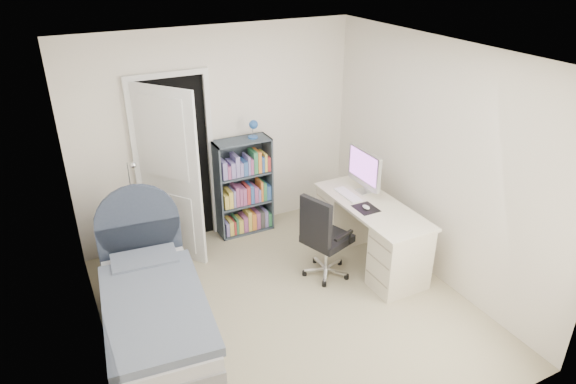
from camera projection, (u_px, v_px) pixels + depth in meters
name	position (u px, v px, depth m)	size (l,w,h in m)	color
room_shell	(288.00, 197.00, 4.58)	(3.50, 3.70, 2.60)	gray
door	(171.00, 169.00, 5.66)	(0.92, 0.68, 2.06)	black
bed	(154.00, 308.00, 4.74)	(1.05, 1.93, 1.14)	gray
nightstand	(135.00, 229.00, 5.68)	(0.45, 0.45, 0.65)	#DCBA87
floor_lamp	(138.00, 224.00, 5.62)	(0.18, 0.18, 1.25)	silver
bookcase	(245.00, 190.00, 6.27)	(0.68, 0.29, 1.44)	#3A454F
desk	(370.00, 230.00, 5.72)	(0.60, 1.51, 1.23)	beige
office_chair	(323.00, 234.00, 5.38)	(0.55, 0.56, 0.98)	silver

